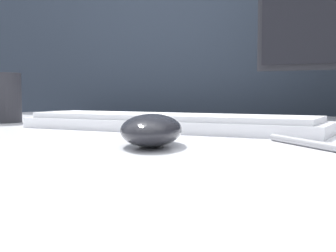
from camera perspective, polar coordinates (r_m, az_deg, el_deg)
partition_panel at (r=1.29m, az=18.35°, el=2.10°), size 5.00×0.03×1.47m
computer_mouse_near at (r=0.49m, az=-2.03°, el=-0.47°), size 0.11×0.14×0.03m
keyboard at (r=0.69m, az=0.11°, el=0.43°), size 0.46×0.13×0.02m
mug at (r=0.92m, az=-19.59°, el=3.27°), size 0.07×0.07×0.09m
pen at (r=0.49m, az=17.14°, el=-2.11°), size 0.11×0.11×0.01m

